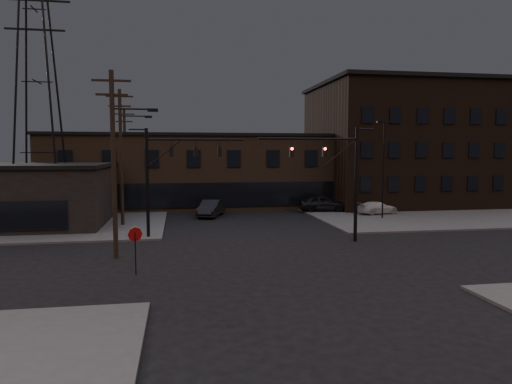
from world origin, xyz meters
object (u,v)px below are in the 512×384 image
(traffic_signal_far, at_px, (165,170))
(car_crossing, at_px, (211,208))
(parked_car_lot_b, at_px, (378,208))
(stop_sign, at_px, (135,239))
(parked_car_lot_a, at_px, (322,203))
(traffic_signal_near, at_px, (341,172))

(traffic_signal_far, distance_m, car_crossing, 12.14)
(traffic_signal_far, distance_m, parked_car_lot_b, 22.67)
(stop_sign, height_order, car_crossing, stop_sign)
(traffic_signal_far, xyz_separation_m, parked_car_lot_a, (15.72, 11.68, -4.03))
(parked_car_lot_a, xyz_separation_m, car_crossing, (-11.68, -1.03, -0.17))
(traffic_signal_near, distance_m, parked_car_lot_b, 15.41)
(traffic_signal_far, relative_size, parked_car_lot_a, 1.64)
(car_crossing, bearing_deg, traffic_signal_far, -92.03)
(stop_sign, height_order, parked_car_lot_b, stop_sign)
(parked_car_lot_b, bearing_deg, stop_sign, 118.09)
(traffic_signal_far, height_order, parked_car_lot_b, traffic_signal_far)
(parked_car_lot_a, bearing_deg, stop_sign, 149.11)
(traffic_signal_far, relative_size, parked_car_lot_b, 1.90)
(traffic_signal_near, height_order, traffic_signal_far, same)
(traffic_signal_far, bearing_deg, traffic_signal_near, -16.17)
(traffic_signal_near, distance_m, stop_sign, 15.17)
(traffic_signal_near, distance_m, car_crossing, 16.79)
(stop_sign, xyz_separation_m, parked_car_lot_b, (21.77, 18.71, -1.08))
(traffic_signal_far, relative_size, car_crossing, 1.62)
(traffic_signal_near, height_order, parked_car_lot_b, traffic_signal_near)
(stop_sign, distance_m, car_crossing, 21.33)
(traffic_signal_near, xyz_separation_m, traffic_signal_far, (-12.07, 3.50, 0.08))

